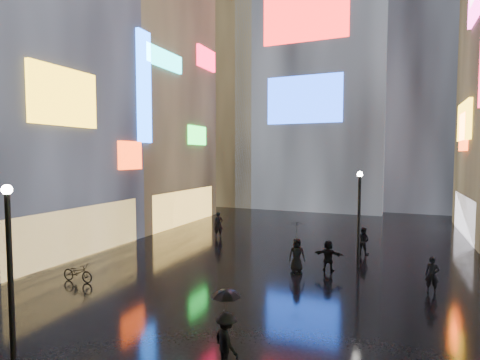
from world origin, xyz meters
The scene contains 17 objects.
ground centered at (0.00, 20.00, 0.00)m, with size 140.00×140.00×0.00m, color black.
building_left_mid centered at (-15.98, 14.01, 11.97)m, with size 10.28×12.70×24.00m.
building_left_far centered at (-15.98, 26.00, 10.98)m, with size 10.28×12.00×22.00m.
tower_main centered at (-3.00, 43.97, 21.01)m, with size 16.00×14.20×42.00m.
tower_flank_right centered at (9.00, 46.00, 17.00)m, with size 12.00×12.00×34.00m, color black.
tower_flank_left centered at (-14.00, 42.00, 13.00)m, with size 10.00×10.00×26.00m, color black.
lamp_near centered at (-4.26, 4.70, 2.94)m, with size 0.30×0.30×5.20m.
lamp_far centered at (4.35, 18.20, 2.94)m, with size 0.30×0.30×5.20m.
pedestrian_2 centered at (1.81, 6.64, 0.81)m, with size 1.05×0.60×1.62m, color black.
pedestrian_4 centered at (1.46, 16.22, 0.86)m, with size 0.84×0.55×1.73m, color black.
pedestrian_5 centered at (2.96, 16.92, 0.81)m, with size 1.50×0.48×1.62m, color black.
pedestrian_6 centered at (-5.90, 22.06, 0.93)m, with size 0.68×0.45×1.87m, color black.
pedestrian_7 centered at (4.36, 21.27, 0.82)m, with size 0.79×0.62×1.63m, color black.
umbrella_1 centered at (1.81, 6.64, 1.97)m, with size 0.79×0.79×0.70m, color black.
umbrella_2 centered at (1.46, 16.22, 2.17)m, with size 0.97×0.99×0.89m, color black.
bicycle centered at (-7.83, 10.60, 0.45)m, with size 0.60×1.71×0.90m, color black.
pedestrian_8 centered at (7.71, 15.52, 0.79)m, with size 0.58×0.38×1.59m, color black.
Camera 1 is at (6.08, -2.64, 6.02)m, focal length 28.00 mm.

